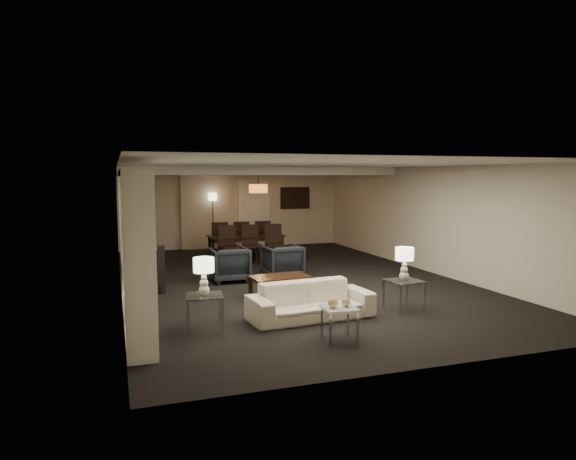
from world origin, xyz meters
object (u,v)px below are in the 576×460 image
(table_lamp_left, at_px, (204,276))
(vase_amber, at_px, (135,220))
(coffee_table, at_px, (280,286))
(armchair_right, at_px, (282,261))
(side_table_left, at_px, (204,312))
(chair_fm, at_px, (241,239))
(sofa, at_px, (311,301))
(vase_blue, at_px, (138,262))
(chair_nm, at_px, (252,245))
(side_table_right, at_px, (404,295))
(armchair_left, at_px, (229,264))
(television, at_px, (135,250))
(floor_lamp, at_px, (213,221))
(pendant_light, at_px, (258,189))
(chair_nl, at_px, (230,246))
(chair_fl, at_px, (220,240))
(marble_table, at_px, (339,323))
(table_lamp_right, at_px, (404,264))
(dining_table, at_px, (246,248))
(chair_fr, at_px, (261,238))
(floor_speaker, at_px, (161,270))
(chair_nr, at_px, (275,244))

(table_lamp_left, distance_m, vase_amber, 1.29)
(coffee_table, xyz_separation_m, armchair_right, (0.60, 1.70, 0.17))
(side_table_left, bearing_deg, chair_fm, 71.98)
(sofa, relative_size, vase_blue, 10.95)
(sofa, bearing_deg, vase_blue, -173.19)
(chair_nm, bearing_deg, coffee_table, -101.56)
(sofa, height_order, side_table_right, sofa)
(armchair_left, relative_size, television, 0.79)
(floor_lamp, bearing_deg, coffee_table, -89.71)
(pendant_light, relative_size, chair_nl, 0.51)
(coffee_table, xyz_separation_m, chair_fl, (-0.18, 4.92, 0.31))
(pendant_light, xyz_separation_m, marble_table, (-0.96, -7.66, -1.69))
(side_table_right, distance_m, table_lamp_right, 0.54)
(vase_blue, height_order, chair_nm, vase_blue)
(dining_table, bearing_deg, chair_fm, 84.45)
(vase_amber, bearing_deg, floor_lamp, 72.12)
(chair_nl, bearing_deg, table_lamp_right, -76.33)
(television, bearing_deg, vase_amber, 178.61)
(vase_amber, xyz_separation_m, chair_nl, (2.47, 5.08, -1.14))
(armchair_left, distance_m, chair_fm, 3.38)
(armchair_right, bearing_deg, side_table_left, 50.98)
(armchair_right, relative_size, vase_amber, 4.67)
(marble_table, height_order, chair_fr, chair_fr)
(floor_speaker, bearing_deg, vase_amber, -124.32)
(vase_amber, height_order, chair_fl, vase_amber)
(dining_table, bearing_deg, coffee_table, -101.18)
(chair_fr, bearing_deg, floor_lamp, -56.94)
(table_lamp_left, height_order, vase_blue, vase_blue)
(dining_table, bearing_deg, chair_fl, 127.16)
(side_table_right, height_order, chair_fm, chair_fm)
(marble_table, relative_size, vase_amber, 2.61)
(table_lamp_right, relative_size, floor_speaker, 0.60)
(television, xyz_separation_m, chair_fr, (3.64, 5.14, -0.54))
(chair_fl, bearing_deg, pendant_light, -170.99)
(vase_amber, relative_size, floor_speaker, 0.18)
(chair_fl, bearing_deg, chair_fm, -173.02)
(side_table_right, distance_m, floor_lamp, 8.46)
(pendant_light, bearing_deg, floor_lamp, 120.22)
(television, xyz_separation_m, chair_fm, (3.04, 5.14, -0.54))
(table_lamp_right, height_order, dining_table, table_lamp_right)
(coffee_table, height_order, side_table_left, side_table_left)
(dining_table, xyz_separation_m, chair_fr, (0.60, 0.65, 0.17))
(table_lamp_left, xyz_separation_m, vase_amber, (-0.95, 0.14, 0.86))
(coffee_table, xyz_separation_m, dining_table, (0.42, 4.27, 0.15))
(coffee_table, distance_m, chair_fr, 5.03)
(chair_nr, bearing_deg, chair_fl, 139.26)
(chair_fr, bearing_deg, chair_fm, 1.86)
(pendant_light, xyz_separation_m, armchair_right, (-0.36, -3.26, -1.55))
(side_table_left, bearing_deg, pendant_light, 67.95)
(chair_nl, relative_size, chair_fr, 1.00)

